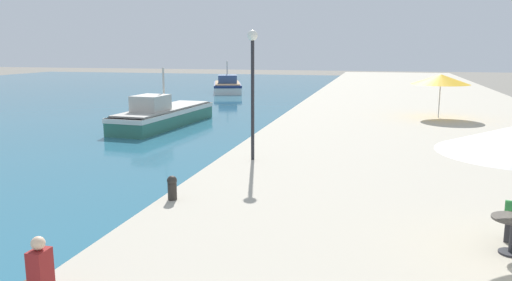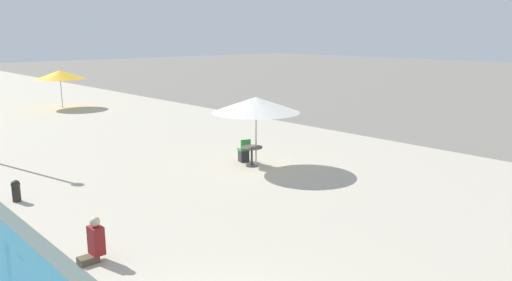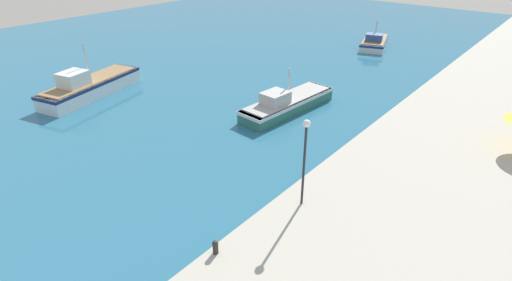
# 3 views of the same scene
# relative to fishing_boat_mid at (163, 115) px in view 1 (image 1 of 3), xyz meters

# --- Properties ---
(water_basin) EXTENTS (56.00, 90.00, 0.04)m
(water_basin) POSITION_rel_fishing_boat_mid_xyz_m (-21.24, 11.84, -0.70)
(water_basin) COLOR #2D6B84
(water_basin) RESTS_ON ground_plane
(quay_promenade) EXTENTS (16.00, 90.00, 0.65)m
(quay_promenade) POSITION_rel_fishing_boat_mid_xyz_m (14.76, 11.84, -0.39)
(quay_promenade) COLOR #BCB29E
(quay_promenade) RESTS_ON ground_plane
(fishing_boat_mid) EXTENTS (3.00, 9.11, 3.42)m
(fishing_boat_mid) POSITION_rel_fishing_boat_mid_xyz_m (0.00, 0.00, 0.00)
(fishing_boat_mid) COLOR #33705B
(fishing_boat_mid) RESTS_ON water_basin
(fishing_boat_far) EXTENTS (4.71, 7.25, 3.19)m
(fishing_boat_far) POSITION_rel_fishing_boat_mid_xyz_m (-3.04, 22.51, -0.04)
(fishing_boat_far) COLOR silver
(fishing_boat_far) RESTS_ON water_basin
(cafe_umbrella_white) EXTENTS (3.24, 3.24, 2.48)m
(cafe_umbrella_white) POSITION_rel_fishing_boat_mid_xyz_m (15.65, 3.05, 2.12)
(cafe_umbrella_white) COLOR #B7B7B7
(cafe_umbrella_white) RESTS_ON quay_promenade
(person_at_quay) EXTENTS (0.55, 0.36, 1.01)m
(person_at_quay) POSITION_rel_fishing_boat_mid_xyz_m (7.12, -20.52, 0.38)
(person_at_quay) COLOR brown
(person_at_quay) RESTS_ON quay_promenade
(mooring_bollard) EXTENTS (0.26, 0.26, 0.65)m
(mooring_bollard) POSITION_rel_fishing_boat_mid_xyz_m (7.13, -15.18, 0.28)
(mooring_bollard) COLOR #2D2823
(mooring_bollard) RESTS_ON quay_promenade
(lamppost) EXTENTS (0.36, 0.36, 4.56)m
(lamppost) POSITION_rel_fishing_boat_mid_xyz_m (8.01, -10.01, 3.02)
(lamppost) COLOR #232328
(lamppost) RESTS_ON quay_promenade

